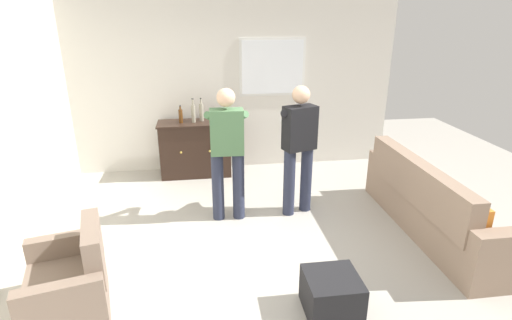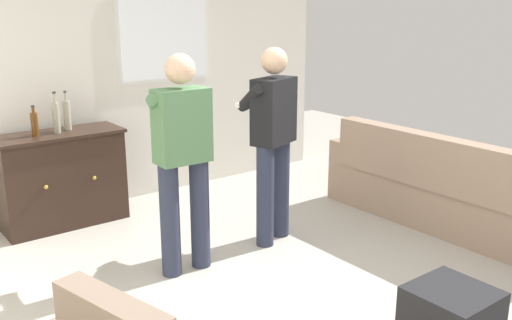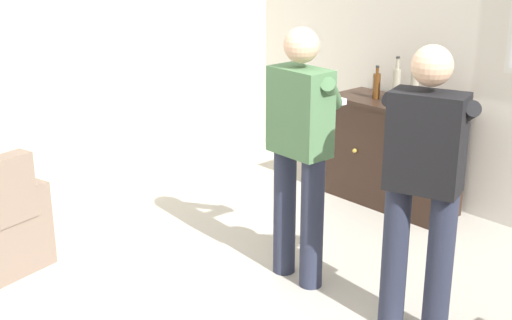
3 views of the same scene
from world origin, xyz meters
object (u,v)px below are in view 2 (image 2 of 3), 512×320
object	(u,v)px
sideboard_cabinet	(62,179)
bottle_wine_green	(35,124)
ottoman	(451,316)
bottle_liquor_amber	(67,115)
bottle_spirits_clear	(56,117)
person_standing_left	(182,154)
couch	(440,191)
person_standing_right	(272,136)

from	to	relation	value
sideboard_cabinet	bottle_wine_green	size ratio (longest dim) A/B	4.14
ottoman	sideboard_cabinet	bearing A→B (deg)	109.20
bottle_liquor_amber	bottle_wine_green	bearing A→B (deg)	-166.40
bottle_spirits_clear	ottoman	world-z (taller)	bottle_spirits_clear
bottle_liquor_amber	sideboard_cabinet	bearing A→B (deg)	-153.89
sideboard_cabinet	person_standing_left	xyz separation A→B (m)	(0.41, -1.52, 0.49)
couch	person_standing_right	world-z (taller)	person_standing_right
person_standing_left	bottle_liquor_amber	bearing A→B (deg)	100.44
couch	ottoman	bearing A→B (deg)	-142.48
bottle_spirits_clear	person_standing_right	xyz separation A→B (m)	(1.32, -1.47, -0.10)
couch	person_standing_left	bearing A→B (deg)	163.69
bottle_wine_green	ottoman	size ratio (longest dim) A/B	0.59
couch	sideboard_cabinet	bearing A→B (deg)	141.04
bottle_spirits_clear	ottoman	xyz separation A→B (m)	(1.18, -3.37, -0.85)
person_standing_left	ottoman	bearing A→B (deg)	-67.61
couch	person_standing_left	size ratio (longest dim) A/B	1.45
bottle_wine_green	ottoman	distance (m)	3.73
person_standing_left	person_standing_right	size ratio (longest dim) A/B	1.00
sideboard_cabinet	bottle_spirits_clear	xyz separation A→B (m)	(-0.00, -0.01, 0.59)
person_standing_right	sideboard_cabinet	bearing A→B (deg)	131.62
ottoman	bottle_spirits_clear	bearing A→B (deg)	109.32
couch	person_standing_right	size ratio (longest dim) A/B	1.45
couch	bottle_wine_green	size ratio (longest dim) A/B	8.82
person_standing_right	bottle_liquor_amber	bearing A→B (deg)	127.81
couch	bottle_liquor_amber	size ratio (longest dim) A/B	6.67
bottle_liquor_amber	person_standing_left	world-z (taller)	person_standing_left
sideboard_cabinet	ottoman	size ratio (longest dim) A/B	2.44
bottle_spirits_clear	person_standing_right	size ratio (longest dim) A/B	0.22
person_standing_left	person_standing_right	xyz separation A→B (m)	(0.90, 0.04, 0.00)
sideboard_cabinet	person_standing_left	world-z (taller)	person_standing_left
person_standing_left	bottle_spirits_clear	bearing A→B (deg)	105.38
bottle_liquor_amber	bottle_spirits_clear	bearing A→B (deg)	-149.82
ottoman	person_standing_left	distance (m)	2.15
bottle_spirits_clear	person_standing_left	size ratio (longest dim) A/B	0.22
sideboard_cabinet	person_standing_left	bearing A→B (deg)	-74.86
bottle_liquor_amber	person_standing_right	xyz separation A→B (m)	(1.19, -1.54, -0.09)
person_standing_right	ottoman	bearing A→B (deg)	-94.12
bottle_liquor_amber	person_standing_left	bearing A→B (deg)	-79.56
bottle_wine_green	bottle_spirits_clear	size ratio (longest dim) A/B	0.73
bottle_spirits_clear	sideboard_cabinet	bearing A→B (deg)	75.83
bottle_liquor_amber	person_standing_right	bearing A→B (deg)	-52.19
sideboard_cabinet	couch	bearing A→B (deg)	-38.96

